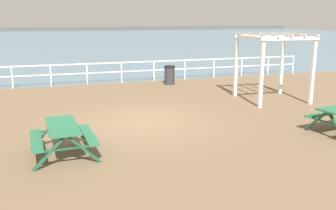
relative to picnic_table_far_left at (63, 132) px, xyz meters
The scene contains 7 objects.
ground_plane 3.52m from the picnic_table_far_left, 41.45° to the left, with size 30.00×24.00×0.20m, color brown.
sea_band 55.10m from the picnic_table_far_left, 87.31° to the left, with size 142.00×90.00×0.01m, color slate.
distant_shoreline 98.07m from the picnic_table_far_left, 88.49° to the left, with size 142.00×6.00×1.80m, color #4C4C47.
seaward_railing 10.37m from the picnic_table_far_left, 75.54° to the left, with size 23.07×0.07×1.08m.
picnic_table_far_left is the anchor object (origin of this frame).
lattice_pergola 9.44m from the picnic_table_far_left, 24.71° to the left, with size 2.57×2.69×2.70m.
litter_bin 10.43m from the picnic_table_far_left, 56.93° to the left, with size 0.55×0.55×0.95m.
Camera 1 is at (-2.88, -11.33, 3.30)m, focal length 39.75 mm.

